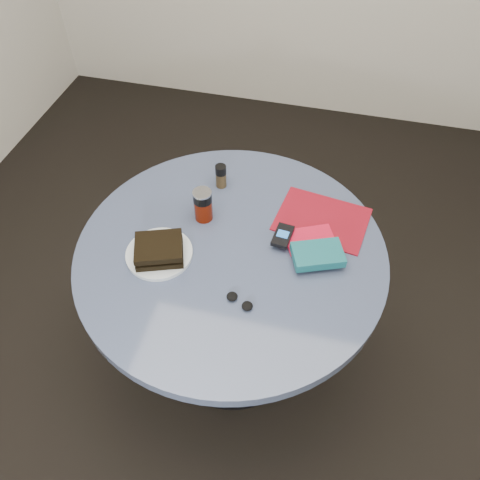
% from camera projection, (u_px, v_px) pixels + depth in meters
% --- Properties ---
extents(ground, '(4.00, 4.00, 0.00)m').
position_uv_depth(ground, '(233.00, 356.00, 2.07)').
color(ground, black).
rests_on(ground, ground).
extents(table, '(1.00, 1.00, 0.75)m').
position_uv_depth(table, '(232.00, 278.00, 1.62)').
color(table, black).
rests_on(table, ground).
extents(plate, '(0.24, 0.24, 0.01)m').
position_uv_depth(plate, '(159.00, 254.00, 1.48)').
color(plate, white).
rests_on(plate, table).
extents(sandwich, '(0.18, 0.16, 0.05)m').
position_uv_depth(sandwich, '(159.00, 250.00, 1.45)').
color(sandwich, black).
rests_on(sandwich, plate).
extents(soda_can, '(0.07, 0.07, 0.12)m').
position_uv_depth(soda_can, '(203.00, 205.00, 1.54)').
color(soda_can, '#611504').
rests_on(soda_can, table).
extents(pepper_grinder, '(0.05, 0.05, 0.09)m').
position_uv_depth(pepper_grinder, '(221.00, 176.00, 1.66)').
color(pepper_grinder, '#3E311A').
rests_on(pepper_grinder, table).
extents(magazine, '(0.33, 0.27, 0.01)m').
position_uv_depth(magazine, '(322.00, 219.00, 1.58)').
color(magazine, maroon).
rests_on(magazine, table).
extents(red_book, '(0.18, 0.16, 0.01)m').
position_uv_depth(red_book, '(310.00, 240.00, 1.51)').
color(red_book, red).
rests_on(red_book, magazine).
extents(novel, '(0.18, 0.15, 0.03)m').
position_uv_depth(novel, '(318.00, 255.00, 1.44)').
color(novel, '#145861').
rests_on(novel, red_book).
extents(mp3_player, '(0.06, 0.10, 0.02)m').
position_uv_depth(mp3_player, '(283.00, 236.00, 1.50)').
color(mp3_player, black).
rests_on(mp3_player, red_book).
extents(headphones, '(0.09, 0.06, 0.02)m').
position_uv_depth(headphones, '(240.00, 301.00, 1.36)').
color(headphones, black).
rests_on(headphones, table).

